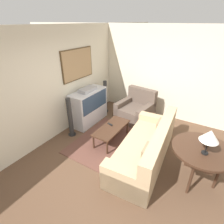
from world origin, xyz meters
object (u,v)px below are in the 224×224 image
Objects in this scene: armchair at (136,111)px; speaker_tower_right at (105,97)px; couch at (146,148)px; mantel_clock at (208,139)px; table_lamp at (210,136)px; console_table at (202,152)px; tv at (89,106)px; coffee_table at (112,128)px; speaker_tower_left at (70,118)px.

armchair is 0.99× the size of speaker_tower_right.
speaker_tower_right is (1.48, 2.06, 0.20)m from couch.
armchair is at bearing 56.47° from mantel_clock.
armchair is at bearing 50.29° from table_lamp.
armchair reaches higher than console_table.
couch is 1.35m from table_lamp.
tv reaches higher than coffee_table.
tv is 1.14× the size of console_table.
speaker_tower_left is (-0.12, 3.09, -0.19)m from console_table.
tv is 2.21m from couch.
speaker_tower_left is (-0.82, -0.04, -0.00)m from tv.
tv is 1.44m from armchair.
armchair is 2.29× the size of table_lamp.
tv is at bearing 177.38° from speaker_tower_right.
table_lamp is at bearing -117.70° from speaker_tower_right.
coffee_table is 1.03× the size of speaker_tower_left.
coffee_table is 5.85× the size of mantel_clock.
coffee_table is 2.08m from console_table.
couch is 1.80m from armchair.
armchair is at bearing -87.78° from speaker_tower_right.
speaker_tower_right is at bearing 67.40° from mantel_clock.
table_lamp is at bearing -90.06° from speaker_tower_left.
mantel_clock is 0.18× the size of speaker_tower_right.
table_lamp is at bearing 76.69° from couch.
table_lamp is (-0.12, -0.03, 0.43)m from console_table.
table_lamp reaches higher than mantel_clock.
tv is 3.22m from mantel_clock.
speaker_tower_left is at bearing -115.95° from armchair.
table_lamp is 0.43× the size of speaker_tower_left.
armchair is 2.76m from table_lamp.
console_table is 5.57× the size of mantel_clock.
tv is 1.11× the size of speaker_tower_right.
table_lamp reaches higher than coffee_table.
table_lamp is (-0.35, -2.07, 0.76)m from coffee_table.
table_lamp is at bearing -99.62° from coffee_table.
tv is at bearing 77.33° from console_table.
tv is 2.59× the size of table_lamp.
speaker_tower_right reaches higher than console_table.
armchair is 2.57m from console_table.
console_table is (-1.56, -1.99, 0.40)m from armchair.
mantel_clock is at bearing 94.77° from couch.
console_table is (-0.23, -2.04, 0.34)m from coffee_table.
console_table is 0.28m from mantel_clock.
table_lamp is (-1.68, -2.03, 0.83)m from armchair.
armchair is (1.52, 0.96, -0.01)m from couch.
mantel_clock reaches higher than couch.
coffee_table is at bearing -113.37° from tv.
speaker_tower_right is at bearing 0.00° from speaker_tower_left.
mantel_clock is at bearing -9.06° from console_table.
speaker_tower_left is (-1.68, 1.10, 0.21)m from armchair.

